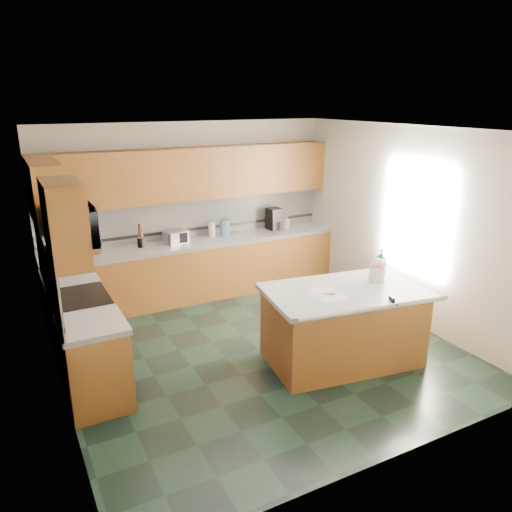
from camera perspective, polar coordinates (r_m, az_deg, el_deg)
floor at (r=6.41m, az=0.27°, el=-10.64°), size 4.60×4.60×0.00m
ceiling at (r=5.65m, az=0.31°, el=14.25°), size 4.60×4.60×0.00m
wall_back at (r=7.95m, az=-7.60°, el=5.26°), size 4.60×0.04×2.70m
wall_front at (r=4.11m, az=15.72°, el=-7.28°), size 4.60×0.04×2.70m
wall_left at (r=5.27m, az=-22.63°, el=-2.43°), size 0.04×4.60×2.70m
wall_right at (r=7.23m, az=16.79°, el=3.42°), size 0.04×4.60×2.70m
back_base_cab at (r=7.91m, az=-6.53°, el=-1.70°), size 4.60×0.60×0.86m
back_countertop at (r=7.77m, az=-6.64°, el=1.51°), size 4.60×0.64×0.06m
back_upper_cab at (r=7.67m, az=-7.29°, el=9.31°), size 4.60×0.33×0.78m
back_backsplash at (r=7.94m, az=-7.49°, el=4.41°), size 4.60×0.02×0.63m
back_accent_band at (r=7.98m, az=-7.42°, el=3.04°), size 4.60×0.01×0.05m
left_base_cab_rear at (r=6.82m, az=-20.18°, el=-5.95°), size 0.60×0.82×0.86m
left_counter_rear at (r=6.66m, az=-20.59°, el=-2.32°), size 0.64×0.82×0.06m
left_base_cab_front at (r=5.45m, az=-17.81°, el=-11.85°), size 0.60×0.72×0.86m
left_counter_front at (r=5.25m, az=-18.28°, el=-7.46°), size 0.64×0.72×0.06m
left_backsplash at (r=5.83m, az=-22.75°, el=-1.77°), size 0.02×2.30×0.63m
left_accent_band at (r=5.89m, az=-22.47°, el=-3.55°), size 0.01×2.30×0.05m
left_upper_cab_rear at (r=6.52m, az=-22.93°, el=6.59°), size 0.33×1.09×0.78m
left_upper_cab_front at (r=4.89m, az=-21.01°, el=3.52°), size 0.33×0.72×0.78m
range_body at (r=6.10m, az=-19.11°, el=-8.58°), size 0.60×0.76×0.88m
range_oven_door at (r=6.15m, az=-16.39°, el=-8.48°), size 0.02×0.68×0.55m
range_cooktop at (r=5.92m, az=-19.55°, el=-4.58°), size 0.62×0.78×0.04m
range_handle at (r=6.01m, az=-16.42°, el=-5.17°), size 0.02×0.66×0.02m
range_backguard at (r=5.85m, az=-22.18°, el=-3.87°), size 0.06×0.76×0.18m
microwave at (r=5.67m, az=-20.41°, el=3.24°), size 0.50×0.73×0.41m
island_base at (r=6.07m, az=9.88°, el=-8.07°), size 1.85×1.22×0.86m
island_top at (r=5.88m, az=10.12°, el=-4.03°), size 1.96×1.34×0.06m
island_bullnose at (r=5.50m, az=13.56°, el=-5.84°), size 1.82×0.32×0.06m
treat_jar at (r=6.18m, az=13.65°, el=-1.95°), size 0.20×0.20×0.19m
treat_jar_lid at (r=6.13m, az=13.73°, el=-0.83°), size 0.20×0.20×0.13m
treat_jar_knob at (r=6.12m, az=13.76°, el=-0.44°), size 0.07×0.02×0.02m
treat_jar_knob_end_l at (r=6.10m, az=13.52°, el=-0.48°), size 0.04×0.04×0.04m
treat_jar_knob_end_r at (r=6.14m, az=14.00°, el=-0.39°), size 0.04×0.04×0.04m
soap_bottle_island at (r=6.24m, az=14.05°, el=-0.88°), size 0.17×0.17×0.37m
paper_sheet_a at (r=5.61m, az=8.78°, el=-4.70°), size 0.37×0.31×0.00m
paper_sheet_b at (r=5.78m, az=7.65°, el=-3.98°), size 0.34×0.33×0.00m
clamp_body at (r=5.64m, az=15.25°, el=-4.92°), size 0.07×0.11×0.10m
clamp_handle at (r=5.61m, az=15.67°, el=-5.32°), size 0.02×0.08×0.02m
knife_block at (r=7.40m, az=-17.72°, el=0.96°), size 0.13×0.16×0.21m
utensil_crock at (r=7.56m, az=-12.96°, el=1.53°), size 0.12×0.12×0.15m
utensil_bundle at (r=7.52m, az=-13.05°, el=2.85°), size 0.07×0.07×0.21m
toaster_oven at (r=7.67m, az=-9.15°, el=2.17°), size 0.38×0.31×0.19m
toaster_oven_door at (r=7.57m, az=-8.89°, el=1.98°), size 0.29×0.01×0.15m
paper_towel at (r=7.92m, az=-5.07°, el=3.00°), size 0.11×0.11×0.24m
paper_towel_base at (r=7.95m, az=-5.05°, el=2.21°), size 0.16×0.16×0.01m
water_jug at (r=7.96m, az=-3.57°, el=3.21°), size 0.16×0.16×0.27m
water_jug_neck at (r=7.92m, az=-3.60°, el=4.29°), size 0.08×0.08×0.04m
coffee_maker at (r=8.37m, az=2.11°, el=4.28°), size 0.23×0.25×0.36m
coffee_carafe at (r=8.35m, az=2.29°, el=3.49°), size 0.15×0.15×0.15m
soap_bottle_back at (r=8.46m, az=3.45°, el=3.92°), size 0.14×0.14×0.22m
soap_back_cap at (r=8.43m, az=3.47°, el=4.75°), size 0.02×0.02×0.03m
window_light_proxy at (r=7.04m, az=17.84°, el=4.20°), size 0.02×1.40×1.10m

